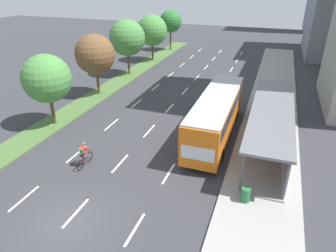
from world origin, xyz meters
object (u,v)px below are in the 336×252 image
Objects in this scene: bus_shelter at (275,124)px; median_tree_fourth at (127,38)px; trash_bin at (245,195)px; median_tree_second at (47,79)px; bus at (216,112)px; median_tree_fifth at (152,31)px; median_tree_third at (95,54)px; median_tree_farthest at (171,21)px; cyclist at (84,155)px.

bus_shelter is 22.19m from median_tree_fourth.
median_tree_second is at bearing 164.14° from trash_bin.
bus is 18.78m from median_tree_fourth.
median_tree_fifth is at bearing 88.85° from median_tree_fourth.
median_tree_third is at bearing -88.95° from median_tree_fourth.
median_tree_fifth is 7.56m from median_tree_farthest.
bus_shelter is 1.20× the size of bus.
median_tree_third is (-13.55, 5.05, 2.24)m from bus.
median_tree_farthest is 38.86m from trash_bin.
median_tree_fourth is (-0.37, 15.11, 0.57)m from median_tree_second.
median_tree_second is 6.94× the size of trash_bin.
median_tree_fourth is 26.34m from trash_bin.
bus is 13.69m from median_tree_second.
bus_shelter is 18.73m from median_tree_third.
cyclist is at bearing -149.49° from bus_shelter.
median_tree_third is 15.11m from median_tree_fifth.
median_tree_fourth reaches higher than trash_bin.
bus is at bearing -56.11° from median_tree_fifth.
median_tree_second is 15.12m from median_tree_fourth.
median_tree_third is 0.93× the size of median_tree_fourth.
median_tree_farthest is at bearing 99.88° from cyclist.
median_tree_third is (-6.20, 12.03, 3.52)m from cyclist.
median_tree_farthest is 7.49× the size of trash_bin.
median_tree_fourth is 15.11m from median_tree_farthest.
median_tree_second is at bearing -88.58° from median_tree_fourth.
median_tree_second is 0.88× the size of median_tree_fourth.
cyclist is (-11.63, -6.85, -1.07)m from bus_shelter.
trash_bin is (16.75, -12.25, -3.73)m from median_tree_third.
median_tree_third reaches higher than bus_shelter.
median_tree_second is 0.93× the size of median_tree_farthest.
bus_shelter is at bearing -16.19° from median_tree_third.
median_tree_farthest is (0.15, 7.55, 0.33)m from median_tree_fifth.
bus_shelter is at bearing 81.30° from trash_bin.
median_tree_fifth is 32.29m from trash_bin.
cyclist is at bearing -77.15° from median_tree_fifth.
median_tree_third is 0.98× the size of median_tree_farthest.
trash_bin is at bearing -66.02° from bus.
trash_bin is at bearing -58.54° from median_tree_fifth.
median_tree_fifth is 7.53× the size of trash_bin.
median_tree_third is (-17.83, 5.18, 2.44)m from bus_shelter.
cyclist is at bearing -62.72° from median_tree_third.
median_tree_fifth reaches higher than median_tree_second.
median_tree_fourth reaches higher than cyclist.
median_tree_fourth reaches higher than bus.
median_tree_fifth is (-13.54, 20.16, 2.29)m from bus.
bus_shelter is 17.89m from median_tree_second.
median_tree_farthest is (-17.67, 27.83, 2.82)m from bus_shelter.
median_tree_third is 7.31× the size of trash_bin.
cyclist is 0.31× the size of median_tree_second.
median_tree_fourth is at bearing 91.42° from median_tree_second.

